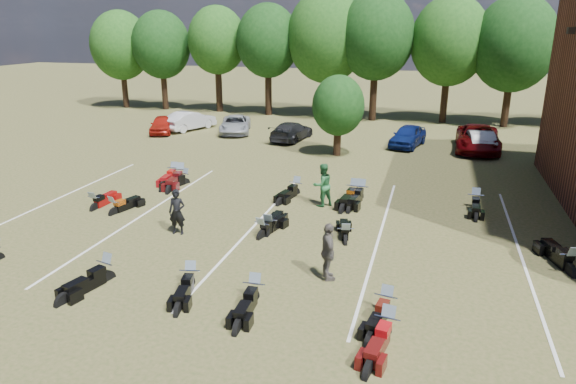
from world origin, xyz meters
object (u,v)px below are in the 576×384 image
(person_grey, at_px, (328,252))
(motorcycle_14, at_px, (181,182))
(person_black, at_px, (177,212))
(person_green, at_px, (323,185))
(car_4, at_px, (408,136))
(car_0, at_px, (162,125))
(motorcycle_3, at_px, (254,301))
(motorcycle_7, at_px, (95,210))

(person_grey, distance_m, motorcycle_14, 12.71)
(person_black, distance_m, person_green, 6.65)
(motorcycle_14, bearing_deg, person_grey, -50.59)
(car_4, xyz_separation_m, person_green, (-2.95, -13.18, 0.27))
(car_4, height_order, person_green, person_green)
(car_0, bearing_deg, person_green, -59.78)
(car_4, relative_size, person_black, 2.33)
(motorcycle_3, bearing_deg, car_4, 79.30)
(person_green, xyz_separation_m, motorcycle_7, (-9.52, -3.25, -0.98))
(car_4, relative_size, person_green, 2.13)
(motorcycle_3, bearing_deg, person_grey, 45.12)
(car_0, relative_size, motorcycle_7, 1.79)
(person_grey, height_order, motorcycle_14, person_grey)
(person_grey, distance_m, motorcycle_7, 11.77)
(motorcycle_3, relative_size, motorcycle_14, 0.88)
(car_0, xyz_separation_m, motorcycle_7, (5.53, -15.95, -0.64))
(car_0, relative_size, person_green, 1.92)
(car_0, xyz_separation_m, motorcycle_14, (7.21, -11.13, -0.64))
(person_grey, bearing_deg, motorcycle_7, 46.82)
(motorcycle_7, bearing_deg, person_green, -158.34)
(person_black, distance_m, person_grey, 6.70)
(motorcycle_14, bearing_deg, motorcycle_3, -62.45)
(person_black, bearing_deg, motorcycle_14, 109.10)
(person_green, relative_size, person_grey, 1.03)
(car_0, distance_m, motorcycle_3, 26.16)
(motorcycle_3, height_order, motorcycle_14, motorcycle_14)
(person_grey, bearing_deg, car_4, -29.20)
(person_black, height_order, person_green, person_green)
(person_green, xyz_separation_m, motorcycle_3, (-0.12, -8.78, -0.98))
(motorcycle_3, distance_m, motorcycle_7, 10.91)
(car_0, bearing_deg, motorcycle_3, -74.81)
(person_black, height_order, motorcycle_14, person_black)
(motorcycle_3, bearing_deg, person_black, 135.63)
(car_0, distance_m, motorcycle_14, 13.27)
(person_grey, bearing_deg, motorcycle_14, 23.06)
(person_black, bearing_deg, car_4, 59.39)
(person_green, bearing_deg, motorcycle_7, -24.54)
(person_green, bearing_deg, person_grey, 60.34)
(person_green, distance_m, motorcycle_7, 10.11)
(car_0, relative_size, person_black, 2.09)
(motorcycle_3, bearing_deg, car_0, 122.06)
(car_0, xyz_separation_m, person_green, (15.05, -12.70, 0.34))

